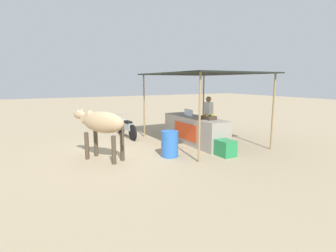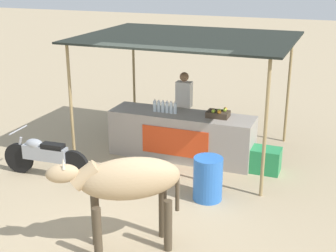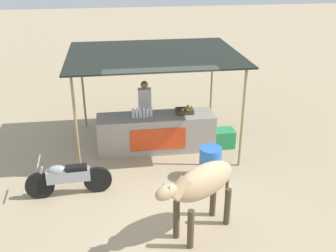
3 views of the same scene
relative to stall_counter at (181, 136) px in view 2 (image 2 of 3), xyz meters
The scene contains 10 objects.
ground_plane 2.25m from the stall_counter, 90.00° to the right, with size 60.00×60.00×0.00m, color tan.
stall_counter is the anchor object (origin of this frame).
stall_awning 1.94m from the stall_counter, 90.00° to the left, with size 4.20×3.20×2.49m.
water_bottle_row 0.69m from the stall_counter, behind, with size 0.52×0.07×0.25m.
fruit_crate 0.94m from the stall_counter, ahead, with size 0.44×0.32×0.18m.
vendor_behind_counter 0.87m from the stall_counter, 105.91° to the left, with size 0.34×0.22×1.65m.
cooler_box 1.78m from the stall_counter, ahead, with size 0.60×0.44×0.48m, color #268C4C.
water_barrel 1.91m from the stall_counter, 56.65° to the right, with size 0.50×0.50×0.77m, color blue.
cow 3.48m from the stall_counter, 83.38° to the right, with size 1.72×1.31×1.44m.
motorcycle_parked 2.79m from the stall_counter, 139.07° to the right, with size 1.80×0.55×0.90m.
Camera 2 is at (3.03, -6.40, 3.85)m, focal length 50.00 mm.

